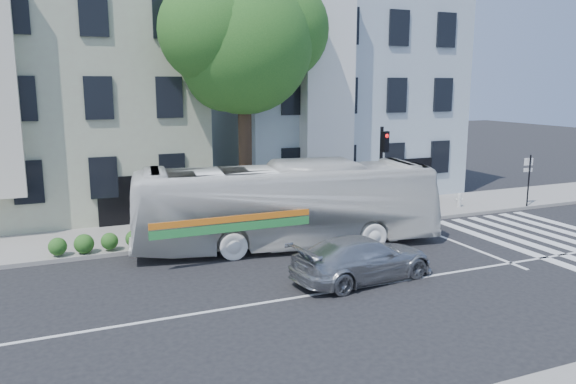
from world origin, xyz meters
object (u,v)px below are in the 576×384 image
bus (287,205)px  sedan (363,258)px  traffic_signal (382,163)px  fire_hydrant (459,200)px

bus → sedan: bus is taller
sedan → traffic_signal: size_ratio=1.11×
bus → traffic_signal: 5.02m
bus → traffic_signal: size_ratio=2.67×
sedan → bus: bearing=2.5°
fire_hydrant → sedan: bearing=-144.2°
bus → fire_hydrant: bus is taller
sedan → fire_hydrant: (9.27, 6.68, -0.19)m
traffic_signal → sedan: bearing=-142.4°
traffic_signal → fire_hydrant: (5.23, 1.33, -2.24)m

